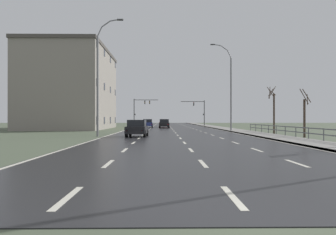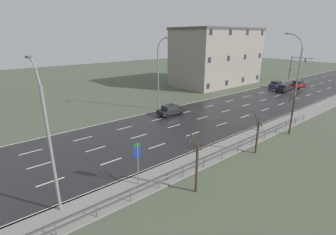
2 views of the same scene
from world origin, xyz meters
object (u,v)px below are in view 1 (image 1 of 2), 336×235
traffic_signal_left (140,107)px  car_far_left (164,123)px  car_distant (164,123)px  brick_building (72,89)px  street_lamp_left_bank (99,79)px  car_near_left (137,128)px  street_lamp_midground (230,89)px  car_mid_centre (148,123)px  traffic_signal_right (200,109)px

traffic_signal_left → car_far_left: (5.28, -9.30, -3.41)m
car_distant → brick_building: size_ratio=0.20×
street_lamp_left_bank → car_near_left: bearing=-9.1°
car_distant → car_near_left: size_ratio=0.99×
car_distant → brick_building: 16.80m
street_lamp_midground → car_mid_centre: (-11.69, 17.80, -4.86)m
traffic_signal_right → car_near_left: size_ratio=1.39×
car_near_left → brick_building: 28.30m
traffic_signal_right → car_mid_centre: traffic_signal_right is taller
street_lamp_left_bank → car_mid_centre: (3.18, 31.06, -4.61)m
traffic_signal_left → car_near_left: 45.23m
car_mid_centre → street_lamp_midground: bearing=-58.4°
traffic_signal_right → car_mid_centre: 18.08m
car_distant → brick_building: (-15.19, -4.35, 5.70)m
brick_building → car_near_left: bearing=-63.1°
car_mid_centre → traffic_signal_right: bearing=49.5°
street_lamp_midground → traffic_signal_right: street_lamp_midground is taller
car_mid_centre → brick_building: bearing=-152.0°
traffic_signal_right → car_far_left: 13.12m
street_lamp_left_bank → car_near_left: 5.87m
traffic_signal_right → street_lamp_left_bank: bearing=-107.7°
car_mid_centre → car_near_left: bearing=-91.0°
street_lamp_left_bank → brick_building: brick_building is taller
car_far_left → car_mid_centre: (-2.99, -4.09, 0.00)m
street_lamp_midground → car_distant: bearing=119.5°
car_mid_centre → car_near_left: size_ratio=1.00×
traffic_signal_right → car_far_left: traffic_signal_right is taller
street_lamp_midground → street_lamp_left_bank: (-14.87, -13.27, -0.25)m
brick_building → street_lamp_left_bank: bearing=-69.7°
street_lamp_midground → traffic_signal_right: (-0.54, 31.71, -1.82)m
traffic_signal_left → car_far_left: 11.22m
traffic_signal_left → car_distant: bearing=-71.4°
street_lamp_left_bank → brick_building: size_ratio=0.53×
street_lamp_midground → car_mid_centre: street_lamp_midground is taller
traffic_signal_right → brick_building: (-23.27, -20.82, 2.66)m
street_lamp_midground → car_far_left: bearing=111.7°
car_far_left → car_mid_centre: size_ratio=1.00×
car_distant → car_mid_centre: bearing=141.0°
car_near_left → traffic_signal_right: bearing=78.8°
traffic_signal_right → traffic_signal_left: traffic_signal_left is taller
traffic_signal_right → car_near_left: traffic_signal_right is taller
traffic_signal_left → car_distant: size_ratio=1.48×
car_mid_centre → car_near_left: same height
traffic_signal_left → brick_building: 22.67m
traffic_signal_left → car_far_left: traffic_signal_left is taller
street_lamp_midground → car_near_left: 18.50m
car_far_left → street_lamp_left_bank: bearing=-98.8°
street_lamp_left_bank → traffic_signal_right: 47.23m
street_lamp_left_bank → brick_building: 25.78m
traffic_signal_left → car_mid_centre: size_ratio=1.47×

